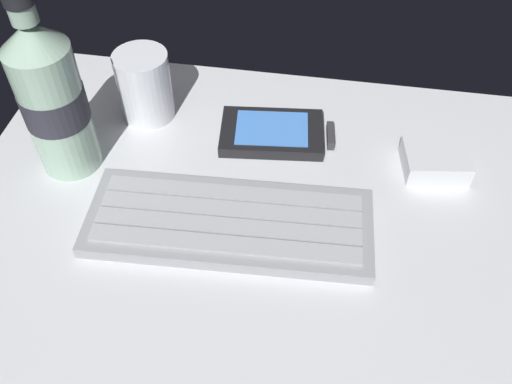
{
  "coord_description": "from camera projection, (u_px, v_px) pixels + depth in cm",
  "views": [
    {
      "loc": [
        6.07,
        -36.97,
        45.32
      ],
      "look_at": [
        0.0,
        0.0,
        3.0
      ],
      "focal_mm": 39.14,
      "sensor_mm": 36.0,
      "label": 1
    }
  ],
  "objects": [
    {
      "name": "juice_cup",
      "position": [
        145.0,
        88.0,
        0.66
      ],
      "size": [
        6.4,
        6.4,
        8.5
      ],
      "color": "silver",
      "rests_on": "ground_plane"
    },
    {
      "name": "water_bottle",
      "position": [
        52.0,
        99.0,
        0.57
      ],
      "size": [
        6.73,
        6.73,
        20.8
      ],
      "color": "#9EC1A8",
      "rests_on": "ground_plane"
    },
    {
      "name": "keyboard",
      "position": [
        229.0,
        222.0,
        0.57
      ],
      "size": [
        29.53,
        12.49,
        1.7
      ],
      "color": "#93969B",
      "rests_on": "ground_plane"
    },
    {
      "name": "handheld_device",
      "position": [
        277.0,
        133.0,
        0.66
      ],
      "size": [
        13.34,
        8.84,
        1.5
      ],
      "color": "black",
      "rests_on": "ground_plane"
    },
    {
      "name": "charger_block",
      "position": [
        435.0,
        161.0,
        0.62
      ],
      "size": [
        7.74,
        6.56,
        2.4
      ],
      "primitive_type": "cube",
      "rotation": [
        0.0,
        0.0,
        0.15
      ],
      "color": "silver",
      "rests_on": "ground_plane"
    },
    {
      "name": "ground_plane",
      "position": [
        256.0,
        218.0,
        0.59
      ],
      "size": [
        64.0,
        48.0,
        2.8
      ],
      "color": "silver"
    }
  ]
}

